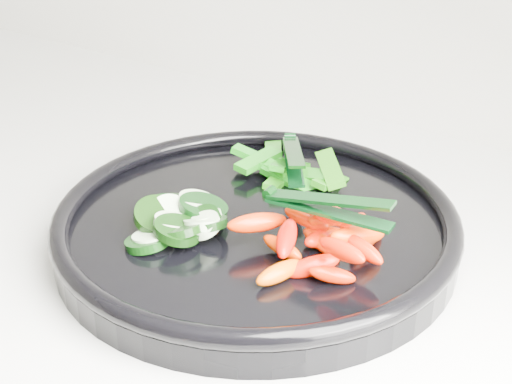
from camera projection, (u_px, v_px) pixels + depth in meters
The scene contains 6 objects.
veggie_tray at pixel (256, 225), 0.66m from camera, with size 0.45×0.45×0.04m.
cucumber_pile at pixel (178, 217), 0.65m from camera, with size 0.12×0.13×0.04m.
carrot_pile at pixel (321, 238), 0.60m from camera, with size 0.14×0.15×0.05m.
pepper_pile at pixel (289, 169), 0.74m from camera, with size 0.13×0.10×0.03m.
tong_carrot at pixel (324, 205), 0.58m from camera, with size 0.11×0.03×0.02m.
tong_pepper at pixel (293, 155), 0.73m from camera, with size 0.08×0.10×0.02m.
Camera 1 is at (0.73, 1.19, 1.29)m, focal length 50.00 mm.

